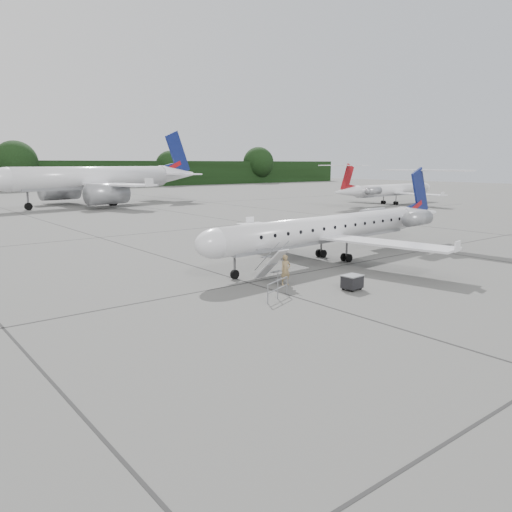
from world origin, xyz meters
TOP-DOWN VIEW (x-y plane):
  - ground at (0.00, 0.00)m, footprint 320.00×320.00m
  - main_regional_jet at (1.74, 7.90)m, footprint 27.46×20.66m
  - airstair at (-5.71, 5.31)m, footprint 1.00×2.19m
  - passenger at (-5.63, 4.10)m, footprint 0.72×0.51m
  - safety_railing at (-7.99, 2.08)m, footprint 2.08×0.88m
  - baggage_cart at (-3.37, 0.90)m, footprint 1.12×0.94m
  - bg_narrowbody at (6.84, 67.33)m, footprint 41.28×33.07m
  - bg_regional_right at (49.64, 37.36)m, footprint 28.14×21.14m

SIDE VIEW (x-z plane):
  - ground at x=0.00m, z-range 0.00..0.00m
  - baggage_cart at x=-3.37m, z-range 0.00..0.93m
  - safety_railing at x=-7.99m, z-range 0.00..1.00m
  - passenger at x=-5.63m, z-range 0.00..1.84m
  - airstair at x=-5.71m, z-range 0.00..2.11m
  - main_regional_jet at x=1.74m, z-range 0.00..6.72m
  - bg_regional_right at x=49.64m, z-range 0.00..7.05m
  - bg_narrowbody at x=6.84m, z-range 0.00..13.26m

